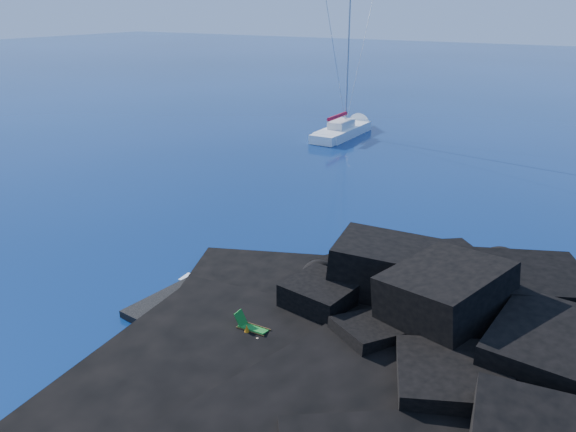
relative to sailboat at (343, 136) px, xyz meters
name	(u,v)px	position (x,y,z in m)	size (l,w,h in m)	color
ground	(151,299)	(7.71, -38.09, 0.00)	(400.00, 400.00, 0.00)	#04173C
headland	(424,346)	(20.71, -35.09, 0.00)	(24.00, 24.00, 3.60)	black
beach	(230,319)	(12.21, -37.59, 0.00)	(8.50, 6.00, 0.70)	black
surf_foam	(288,283)	(12.71, -33.09, 0.00)	(10.00, 8.00, 0.06)	white
sailboat	(343,136)	(0.00, 0.00, 0.00)	(2.93, 13.96, 14.64)	white
deck_chair	(253,325)	(14.21, -38.56, 0.86)	(1.48, 0.65, 1.02)	#1A7524
towel	(247,341)	(14.26, -39.10, 0.37)	(1.70, 0.80, 0.04)	silver
sunbather	(247,338)	(14.26, -39.10, 0.52)	(1.61, 0.48, 0.26)	tan
marker_cone	(247,331)	(14.08, -38.87, 0.66)	(0.40, 0.40, 0.62)	#CE6D0A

